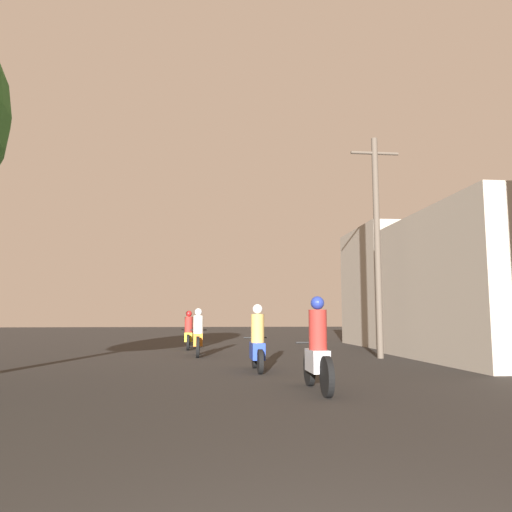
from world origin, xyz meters
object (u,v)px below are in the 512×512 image
(utility_pole_far, at_px, (377,240))
(motorcycle_yellow, at_px, (189,334))
(motorcycle_silver, at_px, (317,353))
(motorcycle_orange, at_px, (198,337))
(building_right_near, at_px, (497,285))
(building_right_far, at_px, (405,287))
(motorcycle_blue, at_px, (257,344))

(utility_pole_far, bearing_deg, motorcycle_yellow, 141.32)
(motorcycle_silver, xyz_separation_m, motorcycle_orange, (-2.20, 8.04, -0.03))
(motorcycle_yellow, bearing_deg, motorcycle_orange, -81.03)
(building_right_near, bearing_deg, building_right_far, 86.79)
(motorcycle_blue, relative_size, utility_pole_far, 0.26)
(motorcycle_orange, height_order, building_right_far, building_right_far)
(motorcycle_blue, xyz_separation_m, utility_pole_far, (4.23, 3.23, 3.10))
(motorcycle_silver, distance_m, motorcycle_blue, 3.43)
(utility_pole_far, bearing_deg, motorcycle_orange, 165.72)
(motorcycle_yellow, distance_m, building_right_far, 10.11)
(motorcycle_silver, xyz_separation_m, building_right_far, (7.14, 13.21, 1.98))
(motorcycle_orange, distance_m, utility_pole_far, 6.66)
(motorcycle_orange, xyz_separation_m, utility_pole_far, (5.71, -1.45, 3.10))
(motorcycle_orange, xyz_separation_m, motorcycle_yellow, (-0.42, 3.45, -0.02))
(motorcycle_orange, bearing_deg, motorcycle_silver, -65.83)
(building_right_near, bearing_deg, motorcycle_blue, -165.85)
(motorcycle_silver, distance_m, motorcycle_orange, 8.33)
(motorcycle_blue, xyz_separation_m, building_right_near, (7.41, 1.87, 1.59))
(utility_pole_far, bearing_deg, building_right_far, 61.29)
(utility_pole_far, bearing_deg, motorcycle_blue, -142.68)
(motorcycle_silver, distance_m, motorcycle_yellow, 11.78)
(motorcycle_silver, xyz_separation_m, building_right_near, (6.70, 5.23, 1.56))
(motorcycle_blue, bearing_deg, motorcycle_silver, -78.16)
(motorcycle_silver, relative_size, utility_pole_far, 0.29)
(motorcycle_blue, height_order, motorcycle_orange, motorcycle_blue)
(motorcycle_yellow, xyz_separation_m, building_right_near, (9.31, -6.27, 1.60))
(motorcycle_silver, xyz_separation_m, motorcycle_yellow, (-2.61, 11.49, -0.05))
(motorcycle_orange, distance_m, building_right_far, 10.86)
(building_right_near, xyz_separation_m, building_right_far, (0.45, 7.98, 0.42))
(motorcycle_orange, xyz_separation_m, building_right_near, (8.89, -2.81, 1.59))
(motorcycle_silver, relative_size, motorcycle_blue, 1.09)
(motorcycle_blue, bearing_deg, motorcycle_yellow, 102.92)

